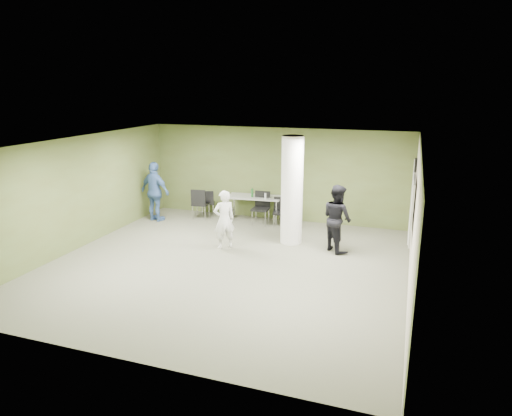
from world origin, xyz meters
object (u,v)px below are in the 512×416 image
at_px(woman_white, 224,220).
at_px(folding_table, 255,198).
at_px(man_black, 337,218).
at_px(man_blue, 155,192).
at_px(chair_back_left, 200,202).

bearing_deg(woman_white, folding_table, -130.09).
height_order(woman_white, man_black, man_black).
bearing_deg(folding_table, man_blue, -166.81).
xyz_separation_m(chair_back_left, man_black, (4.42, -1.41, 0.28)).
height_order(folding_table, man_blue, man_blue).
height_order(folding_table, chair_back_left, folding_table).
bearing_deg(woman_white, man_blue, -69.94).
relative_size(folding_table, woman_white, 1.12).
height_order(folding_table, woman_white, woman_white).
distance_m(woman_white, man_blue, 3.32).
xyz_separation_m(woman_white, man_blue, (-2.91, 1.58, 0.15)).
distance_m(folding_table, man_blue, 3.01).
bearing_deg(man_black, chair_back_left, 27.21).
height_order(woman_white, man_blue, man_blue).
xyz_separation_m(chair_back_left, woman_white, (1.72, -2.15, 0.19)).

